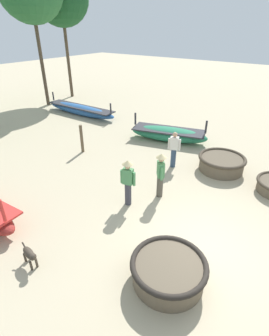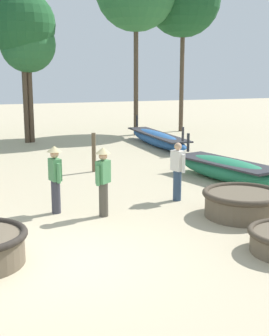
{
  "view_description": "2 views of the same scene",
  "coord_description": "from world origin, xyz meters",
  "px_view_note": "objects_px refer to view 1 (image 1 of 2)",
  "views": [
    {
      "loc": [
        -5.31,
        -1.44,
        5.42
      ],
      "look_at": [
        1.57,
        3.54,
        0.72
      ],
      "focal_mm": 28.0,
      "sensor_mm": 36.0,
      "label": 1
    },
    {
      "loc": [
        -1.34,
        -8.03,
        3.48
      ],
      "look_at": [
        2.32,
        2.55,
        1.09
      ],
      "focal_mm": 50.0,
      "sensor_mm": 36.0,
      "label": 2
    }
  ],
  "objects_px": {
    "long_boat_ochre_hull": "(169,134)",
    "fisherman_by_coracle": "(174,149)",
    "fisherman_standing_right": "(161,173)",
    "fisherman_standing_left": "(128,180)",
    "mooring_post_shoreline": "(82,139)",
    "coracle_front_right": "(168,270)",
    "long_boat_blue_hull": "(81,110)",
    "dog": "(30,255)",
    "coracle_front_left": "(221,163)"
  },
  "relations": [
    {
      "from": "long_boat_ochre_hull",
      "to": "fisherman_by_coracle",
      "type": "bearing_deg",
      "value": -146.69
    },
    {
      "from": "fisherman_standing_right",
      "to": "fisherman_standing_left",
      "type": "xyz_separation_m",
      "value": [
        -1.03,
        0.62,
        0.0
      ]
    },
    {
      "from": "mooring_post_shoreline",
      "to": "coracle_front_right",
      "type": "bearing_deg",
      "value": -119.63
    },
    {
      "from": "coracle_front_right",
      "to": "mooring_post_shoreline",
      "type": "height_order",
      "value": "mooring_post_shoreline"
    },
    {
      "from": "coracle_front_right",
      "to": "long_boat_blue_hull",
      "type": "relative_size",
      "value": 0.32
    },
    {
      "from": "coracle_front_right",
      "to": "long_boat_blue_hull",
      "type": "bearing_deg",
      "value": 54.61
    },
    {
      "from": "long_boat_ochre_hull",
      "to": "fisherman_standing_right",
      "type": "relative_size",
      "value": 2.5
    },
    {
      "from": "coracle_front_right",
      "to": "dog",
      "type": "relative_size",
      "value": 2.69
    },
    {
      "from": "dog",
      "to": "mooring_post_shoreline",
      "type": "bearing_deg",
      "value": 34.79
    },
    {
      "from": "fisherman_standing_right",
      "to": "mooring_post_shoreline",
      "type": "bearing_deg",
      "value": 78.39
    },
    {
      "from": "coracle_front_left",
      "to": "fisherman_by_coracle",
      "type": "xyz_separation_m",
      "value": [
        -0.91,
        1.78,
        0.49
      ]
    },
    {
      "from": "long_boat_blue_hull",
      "to": "fisherman_by_coracle",
      "type": "distance_m",
      "value": 9.07
    },
    {
      "from": "mooring_post_shoreline",
      "to": "dog",
      "type": "bearing_deg",
      "value": -145.21
    },
    {
      "from": "coracle_front_right",
      "to": "long_boat_blue_hull",
      "type": "distance_m",
      "value": 13.81
    },
    {
      "from": "long_boat_ochre_hull",
      "to": "fisherman_standing_left",
      "type": "distance_m",
      "value": 5.93
    },
    {
      "from": "coracle_front_right",
      "to": "dog",
      "type": "xyz_separation_m",
      "value": [
        -1.64,
        3.03,
        0.04
      ]
    },
    {
      "from": "fisherman_standing_right",
      "to": "dog",
      "type": "bearing_deg",
      "value": 167.2
    },
    {
      "from": "coracle_front_right",
      "to": "fisherman_standing_right",
      "type": "height_order",
      "value": "fisherman_standing_right"
    },
    {
      "from": "coracle_front_left",
      "to": "mooring_post_shoreline",
      "type": "distance_m",
      "value": 6.37
    },
    {
      "from": "dog",
      "to": "long_boat_blue_hull",
      "type": "bearing_deg",
      "value": 40.5
    },
    {
      "from": "long_boat_blue_hull",
      "to": "long_boat_ochre_hull",
      "type": "relative_size",
      "value": 1.38
    },
    {
      "from": "coracle_front_right",
      "to": "long_boat_ochre_hull",
      "type": "xyz_separation_m",
      "value": [
        7.54,
        4.25,
        0.04
      ]
    },
    {
      "from": "fisherman_standing_right",
      "to": "mooring_post_shoreline",
      "type": "distance_m",
      "value": 5.0
    },
    {
      "from": "long_boat_blue_hull",
      "to": "mooring_post_shoreline",
      "type": "distance_m",
      "value": 5.99
    },
    {
      "from": "long_boat_blue_hull",
      "to": "fisherman_by_coracle",
      "type": "height_order",
      "value": "fisherman_by_coracle"
    },
    {
      "from": "long_boat_ochre_hull",
      "to": "fisherman_by_coracle",
      "type": "distance_m",
      "value": 2.91
    },
    {
      "from": "coracle_front_left",
      "to": "coracle_front_right",
      "type": "height_order",
      "value": "coracle_front_left"
    },
    {
      "from": "coracle_front_right",
      "to": "fisherman_standing_left",
      "type": "xyz_separation_m",
      "value": [
        1.88,
        2.61,
        0.62
      ]
    },
    {
      "from": "coracle_front_left",
      "to": "dog",
      "type": "xyz_separation_m",
      "value": [
        -7.68,
        2.14,
        0.03
      ]
    },
    {
      "from": "mooring_post_shoreline",
      "to": "long_boat_ochre_hull",
      "type": "bearing_deg",
      "value": -36.02
    },
    {
      "from": "fisherman_standing_left",
      "to": "dog",
      "type": "height_order",
      "value": "fisherman_standing_left"
    },
    {
      "from": "fisherman_standing_right",
      "to": "mooring_post_shoreline",
      "type": "relative_size",
      "value": 1.25
    },
    {
      "from": "coracle_front_right",
      "to": "fisherman_standing_right",
      "type": "distance_m",
      "value": 3.58
    },
    {
      "from": "long_boat_blue_hull",
      "to": "mooring_post_shoreline",
      "type": "height_order",
      "value": "mooring_post_shoreline"
    },
    {
      "from": "fisherman_standing_right",
      "to": "fisherman_by_coracle",
      "type": "height_order",
      "value": "fisherman_standing_right"
    },
    {
      "from": "fisherman_by_coracle",
      "to": "coracle_front_right",
      "type": "bearing_deg",
      "value": -152.53
    },
    {
      "from": "mooring_post_shoreline",
      "to": "long_boat_blue_hull",
      "type": "bearing_deg",
      "value": 46.96
    },
    {
      "from": "fisherman_standing_left",
      "to": "coracle_front_right",
      "type": "bearing_deg",
      "value": -125.73
    },
    {
      "from": "coracle_front_left",
      "to": "coracle_front_right",
      "type": "relative_size",
      "value": 1.06
    },
    {
      "from": "long_boat_blue_hull",
      "to": "dog",
      "type": "relative_size",
      "value": 8.48
    },
    {
      "from": "fisherman_standing_left",
      "to": "fisherman_by_coracle",
      "type": "xyz_separation_m",
      "value": [
        3.26,
        0.06,
        -0.12
      ]
    },
    {
      "from": "long_boat_blue_hull",
      "to": "fisherman_by_coracle",
      "type": "xyz_separation_m",
      "value": [
        -2.86,
        -8.59,
        0.5
      ]
    },
    {
      "from": "coracle_front_left",
      "to": "coracle_front_right",
      "type": "distance_m",
      "value": 6.11
    },
    {
      "from": "long_boat_ochre_hull",
      "to": "fisherman_by_coracle",
      "type": "xyz_separation_m",
      "value": [
        -2.4,
        -1.58,
        0.46
      ]
    },
    {
      "from": "fisherman_by_coracle",
      "to": "mooring_post_shoreline",
      "type": "bearing_deg",
      "value": 106.18
    },
    {
      "from": "fisherman_standing_right",
      "to": "mooring_post_shoreline",
      "type": "height_order",
      "value": "fisherman_standing_right"
    },
    {
      "from": "coracle_front_left",
      "to": "dog",
      "type": "height_order",
      "value": "coracle_front_left"
    },
    {
      "from": "fisherman_standing_left",
      "to": "fisherman_by_coracle",
      "type": "relative_size",
      "value": 1.06
    },
    {
      "from": "long_boat_blue_hull",
      "to": "fisherman_standing_left",
      "type": "xyz_separation_m",
      "value": [
        -6.12,
        -8.65,
        0.62
      ]
    },
    {
      "from": "fisherman_by_coracle",
      "to": "mooring_post_shoreline",
      "type": "relative_size",
      "value": 1.17
    }
  ]
}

